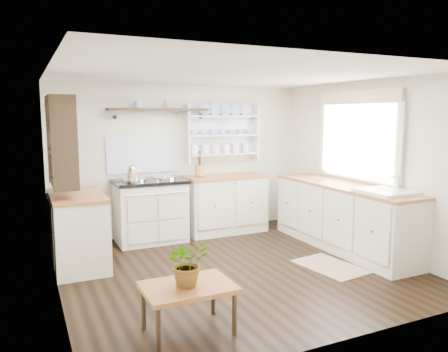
{
  "coord_description": "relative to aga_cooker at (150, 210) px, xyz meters",
  "views": [
    {
      "loc": [
        -2.27,
        -4.54,
        1.84
      ],
      "look_at": [
        -0.04,
        0.25,
        1.1
      ],
      "focal_mm": 35.0,
      "sensor_mm": 36.0,
      "label": 1
    }
  ],
  "objects": [
    {
      "name": "wall_back",
      "position": [
        0.61,
        0.33,
        0.69
      ],
      "size": [
        4.0,
        0.02,
        2.3
      ],
      "primitive_type": "cube",
      "color": "beige",
      "rests_on": "ground"
    },
    {
      "name": "left_cabinets",
      "position": [
        -1.09,
        -0.67,
        -0.0
      ],
      "size": [
        0.62,
        1.13,
        0.9
      ],
      "color": "silver",
      "rests_on": "floor"
    },
    {
      "name": "utensil_crock",
      "position": [
        0.82,
        0.11,
        0.53
      ],
      "size": [
        0.13,
        0.13,
        0.16
      ],
      "primitive_type": "cylinder",
      "color": "#AF7E40",
      "rests_on": "back_cabinets"
    },
    {
      "name": "potted_plant",
      "position": [
        -0.44,
        -2.78,
        0.15
      ],
      "size": [
        0.38,
        0.34,
        0.4
      ],
      "primitive_type": "imported",
      "rotation": [
        0.0,
        0.0,
        0.07
      ],
      "color": "#3F7233",
      "rests_on": "center_table"
    },
    {
      "name": "window",
      "position": [
        2.56,
        -1.42,
        1.1
      ],
      "size": [
        0.08,
        1.55,
        1.22
      ],
      "color": "white",
      "rests_on": "wall_right"
    },
    {
      "name": "right_cabinets",
      "position": [
        2.31,
        -1.47,
        -0.0
      ],
      "size": [
        0.62,
        2.43,
        0.9
      ],
      "color": "silver",
      "rests_on": "floor"
    },
    {
      "name": "wall_left",
      "position": [
        -1.39,
        -1.57,
        0.69
      ],
      "size": [
        0.02,
        3.8,
        2.3
      ],
      "primitive_type": "cube",
      "color": "beige",
      "rests_on": "ground"
    },
    {
      "name": "aga_cooker",
      "position": [
        0.0,
        0.0,
        0.0
      ],
      "size": [
        1.02,
        0.71,
        0.94
      ],
      "color": "beige",
      "rests_on": "floor"
    },
    {
      "name": "floor",
      "position": [
        0.61,
        -1.57,
        -0.46
      ],
      "size": [
        4.0,
        3.8,
        0.01
      ],
      "primitive_type": "cube",
      "color": "black",
      "rests_on": "ground"
    },
    {
      "name": "floor_rug",
      "position": [
        1.68,
        -2.03,
        -0.46
      ],
      "size": [
        0.66,
        0.92,
        0.02
      ],
      "primitive_type": "cube",
      "rotation": [
        0.0,
        0.0,
        0.14
      ],
      "color": "olive",
      "rests_on": "floor"
    },
    {
      "name": "center_table",
      "position": [
        -0.44,
        -2.78,
        -0.1
      ],
      "size": [
        0.76,
        0.55,
        0.41
      ],
      "rotation": [
        0.0,
        0.0,
        0.0
      ],
      "color": "brown",
      "rests_on": "floor"
    },
    {
      "name": "wall_right",
      "position": [
        2.61,
        -1.57,
        0.69
      ],
      "size": [
        0.02,
        3.8,
        2.3
      ],
      "primitive_type": "cube",
      "color": "beige",
      "rests_on": "ground"
    },
    {
      "name": "high_shelf",
      "position": [
        0.21,
        0.21,
        1.44
      ],
      "size": [
        1.5,
        0.29,
        0.16
      ],
      "color": "black",
      "rests_on": "wall_back"
    },
    {
      "name": "belfast_sink",
      "position": [
        2.31,
        -2.22,
        0.34
      ],
      "size": [
        0.55,
        0.6,
        0.45
      ],
      "color": "white",
      "rests_on": "right_cabinets"
    },
    {
      "name": "back_cabinets",
      "position": [
        1.21,
        0.03,
        -0.0
      ],
      "size": [
        1.27,
        0.63,
        0.9
      ],
      "color": "silver",
      "rests_on": "floor"
    },
    {
      "name": "kettle",
      "position": [
        -0.28,
        -0.12,
        0.57
      ],
      "size": [
        0.18,
        0.18,
        0.22
      ],
      "primitive_type": null,
      "color": "silver",
      "rests_on": "aga_cooker"
    },
    {
      "name": "plate_rack",
      "position": [
        1.26,
        0.29,
        1.09
      ],
      "size": [
        1.2,
        0.22,
        0.9
      ],
      "color": "white",
      "rests_on": "wall_back"
    },
    {
      "name": "left_shelving",
      "position": [
        -1.23,
        -0.67,
        1.09
      ],
      "size": [
        0.28,
        0.8,
        1.05
      ],
      "primitive_type": "cube",
      "color": "black",
      "rests_on": "wall_left"
    },
    {
      "name": "ceiling",
      "position": [
        0.61,
        -1.57,
        1.84
      ],
      "size": [
        4.0,
        3.8,
        0.01
      ],
      "primitive_type": "cube",
      "color": "white",
      "rests_on": "wall_back"
    }
  ]
}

